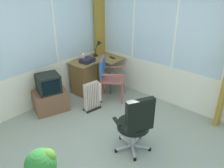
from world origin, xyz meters
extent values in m
cube|color=gray|center=(0.00, 0.00, -0.03)|extent=(4.98, 4.93, 0.06)
cube|color=white|center=(0.00, 2.00, 0.41)|extent=(3.98, 0.06, 0.81)
cube|color=silver|center=(0.00, 2.00, 1.59)|extent=(3.90, 0.06, 1.56)
cube|color=white|center=(0.66, 2.00, 1.59)|extent=(0.04, 0.07, 1.56)
cube|color=white|center=(2.02, 0.00, 0.41)|extent=(0.06, 3.93, 0.81)
cube|color=silver|center=(2.02, 0.00, 1.59)|extent=(0.06, 3.85, 1.56)
cube|color=white|center=(2.02, 0.00, 1.59)|extent=(0.07, 0.04, 1.56)
cube|color=white|center=(2.02, 0.98, 1.59)|extent=(0.07, 0.04, 1.56)
cube|color=olive|center=(1.89, 1.87, 1.23)|extent=(0.34, 0.11, 2.45)
cube|color=olive|center=(1.42, 1.68, 0.74)|extent=(1.11, 0.53, 0.02)
cube|color=olive|center=(1.70, 1.28, 0.74)|extent=(0.53, 0.26, 0.02)
cube|color=brown|center=(1.09, 1.68, 0.36)|extent=(0.40, 0.49, 0.71)
cylinder|color=#4C4C51|center=(1.48, 1.19, 0.36)|extent=(0.04, 0.04, 0.72)
cylinder|color=#4C4C51|center=(0.90, 1.90, 0.36)|extent=(0.04, 0.04, 0.72)
cylinder|color=black|center=(1.60, 1.78, 0.76)|extent=(0.13, 0.13, 0.02)
cylinder|color=black|center=(1.60, 1.78, 0.85)|extent=(0.02, 0.02, 0.17)
cylinder|color=black|center=(1.65, 1.75, 1.03)|extent=(0.04, 0.09, 0.16)
cone|color=black|center=(1.70, 1.71, 1.06)|extent=(0.14, 0.14, 0.12)
cube|color=black|center=(1.75, 1.38, 0.76)|extent=(0.06, 0.15, 0.02)
cylinder|color=#E092BE|center=(1.15, 1.71, 0.83)|extent=(0.06, 0.06, 0.16)
cone|color=white|center=(1.15, 1.71, 0.94)|extent=(0.06, 0.06, 0.06)
cube|color=#202232|center=(1.18, 1.62, 0.79)|extent=(0.32, 0.26, 0.09)
cylinder|color=#9D544E|center=(1.28, 0.69, 0.23)|extent=(0.04, 0.04, 0.46)
cylinder|color=#9D544E|center=(1.64, 0.95, 0.23)|extent=(0.04, 0.04, 0.46)
cylinder|color=#9D544E|center=(1.03, 1.05, 0.23)|extent=(0.04, 0.04, 0.46)
cylinder|color=#9D544E|center=(1.39, 1.31, 0.23)|extent=(0.04, 0.04, 0.46)
cube|color=#9D544E|center=(1.33, 1.00, 0.48)|extent=(0.67, 0.67, 0.04)
cube|color=#9D544E|center=(1.21, 1.18, 0.72)|extent=(0.37, 0.28, 0.44)
cube|color=#2653A2|center=(1.21, 1.18, 0.74)|extent=(0.41, 0.31, 0.37)
cube|color=#9D544E|center=(1.15, 0.87, 0.66)|extent=(0.28, 0.38, 0.03)
cube|color=#9D544E|center=(1.51, 1.13, 0.66)|extent=(0.28, 0.38, 0.03)
cube|color=#B7B7BF|center=(0.20, -0.22, 0.04)|extent=(0.27, 0.16, 0.02)
cylinder|color=black|center=(0.07, -0.16, 0.02)|extent=(0.05, 0.05, 0.05)
cube|color=#B7B7BF|center=(0.22, -0.39, 0.04)|extent=(0.22, 0.22, 0.02)
cylinder|color=black|center=(0.12, -0.49, 0.02)|extent=(0.05, 0.05, 0.05)
cube|color=#B7B7BF|center=(0.39, -0.41, 0.04)|extent=(0.16, 0.27, 0.02)
cylinder|color=black|center=(0.45, -0.54, 0.02)|extent=(0.05, 0.05, 0.05)
cube|color=#B7B7BF|center=(0.46, -0.27, 0.04)|extent=(0.28, 0.08, 0.02)
cylinder|color=black|center=(0.60, -0.24, 0.02)|extent=(0.05, 0.05, 0.05)
cube|color=#B7B7BF|center=(0.34, -0.15, 0.04)|extent=(0.08, 0.28, 0.02)
cylinder|color=black|center=(0.37, -0.01, 0.02)|extent=(0.05, 0.05, 0.05)
cylinder|color=#B7B7BF|center=(0.32, -0.29, 0.23)|extent=(0.05, 0.05, 0.34)
cylinder|color=black|center=(0.32, -0.29, 0.44)|extent=(0.50, 0.50, 0.09)
cube|color=black|center=(0.24, -0.45, 0.73)|extent=(0.42, 0.27, 0.50)
cube|color=black|center=(0.56, -0.41, 0.57)|extent=(0.15, 0.22, 0.04)
cube|color=black|center=(0.08, -0.16, 0.57)|extent=(0.15, 0.22, 0.04)
cube|color=brown|center=(0.14, 1.62, 0.21)|extent=(0.75, 0.62, 0.42)
cube|color=black|center=(0.14, 1.62, 0.60)|extent=(0.53, 0.51, 0.36)
cube|color=black|center=(0.08, 1.43, 0.60)|extent=(0.33, 0.12, 0.28)
cube|color=silver|center=(0.56, 1.05, 0.31)|extent=(0.04, 0.10, 0.57)
cube|color=silver|center=(0.61, 1.04, 0.31)|extent=(0.04, 0.10, 0.57)
cube|color=silver|center=(0.65, 1.03, 0.31)|extent=(0.04, 0.10, 0.57)
cube|color=silver|center=(0.69, 1.03, 0.31)|extent=(0.04, 0.10, 0.57)
cube|color=silver|center=(0.73, 1.02, 0.31)|extent=(0.04, 0.10, 0.57)
cube|color=silver|center=(0.77, 1.01, 0.31)|extent=(0.04, 0.10, 0.57)
cube|color=silver|center=(0.81, 1.01, 0.31)|extent=(0.04, 0.10, 0.57)
cube|color=silver|center=(0.85, 1.00, 0.31)|extent=(0.04, 0.10, 0.57)
cube|color=black|center=(0.70, 0.96, 0.01)|extent=(0.35, 0.09, 0.03)
cube|color=black|center=(0.72, 1.09, 0.01)|extent=(0.35, 0.09, 0.03)
cube|color=silver|center=(0.89, 1.00, 0.34)|extent=(0.06, 0.10, 0.40)
sphere|color=#2D7933|center=(-0.99, 0.22, 0.30)|extent=(0.42, 0.42, 0.42)
sphere|color=#498228|center=(-0.91, 0.18, 0.39)|extent=(0.23, 0.23, 0.23)
camera|label=1|loc=(-2.05, -1.92, 2.53)|focal=36.68mm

